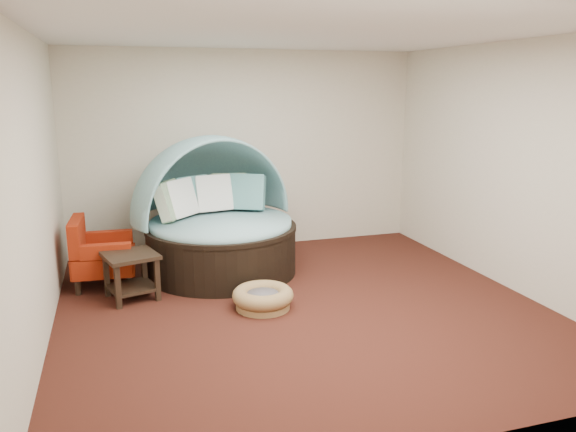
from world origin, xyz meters
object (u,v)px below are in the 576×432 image
object	(u,v)px
pet_basket	(263,298)
side_table	(131,270)
canopy_daybed	(216,209)
red_armchair	(99,254)

from	to	relation	value
pet_basket	side_table	size ratio (longest dim) A/B	1.02
canopy_daybed	pet_basket	size ratio (longest dim) A/B	3.53
canopy_daybed	pet_basket	world-z (taller)	canopy_daybed
pet_basket	red_armchair	size ratio (longest dim) A/B	0.83
pet_basket	canopy_daybed	bearing A→B (deg)	99.15
pet_basket	red_armchair	xyz separation A→B (m)	(-1.65, 1.26, 0.26)
pet_basket	side_table	bearing A→B (deg)	151.77
canopy_daybed	red_armchair	xyz separation A→B (m)	(-1.42, -0.14, -0.42)
canopy_daybed	red_armchair	distance (m)	1.49
canopy_daybed	red_armchair	world-z (taller)	canopy_daybed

